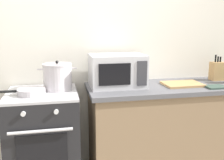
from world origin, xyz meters
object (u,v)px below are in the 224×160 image
at_px(frying_pan, 30,92).
at_px(oven_mitt, 216,87).
at_px(microwave, 117,71).
at_px(cutting_board, 182,84).
at_px(stock_pot, 58,77).
at_px(knife_block, 217,71).
at_px(stove, 45,142).

bearing_deg(frying_pan, oven_mitt, -3.41).
bearing_deg(oven_mitt, microwave, 164.85).
bearing_deg(cutting_board, oven_mitt, -32.56).
xyz_separation_m(stock_pot, frying_pan, (-0.23, -0.13, -0.09)).
distance_m(stock_pot, knife_block, 1.63).
relative_size(microwave, knife_block, 1.87).
bearing_deg(oven_mitt, frying_pan, 176.59).
relative_size(frying_pan, oven_mitt, 2.38).
height_order(stove, cutting_board, cutting_board).
relative_size(stove, stock_pot, 2.70).
height_order(stock_pot, oven_mitt, stock_pot).
relative_size(stock_pot, cutting_board, 0.95).
distance_m(stove, frying_pan, 0.50).
bearing_deg(cutting_board, knife_block, 17.11).
distance_m(microwave, cutting_board, 0.65).
xyz_separation_m(stock_pot, cutting_board, (1.17, -0.07, -0.11)).
bearing_deg(cutting_board, stock_pot, 176.48).
height_order(microwave, knife_block, microwave).
xyz_separation_m(frying_pan, oven_mitt, (1.65, -0.10, -0.02)).
xyz_separation_m(stove, knife_block, (1.76, 0.14, 0.56)).
xyz_separation_m(stove, frying_pan, (-0.09, -0.06, 0.48)).
height_order(stove, oven_mitt, oven_mitt).
xyz_separation_m(microwave, cutting_board, (0.63, -0.08, -0.14)).
distance_m(stove, stock_pot, 0.60).
distance_m(frying_pan, knife_block, 1.86).
height_order(stock_pot, microwave, microwave).
relative_size(frying_pan, microwave, 0.86).
relative_size(cutting_board, knife_block, 1.35).
bearing_deg(microwave, oven_mitt, -15.15).
xyz_separation_m(cutting_board, knife_block, (0.45, 0.14, 0.09)).
relative_size(knife_block, oven_mitt, 1.48).
bearing_deg(stock_pot, stove, -152.38).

